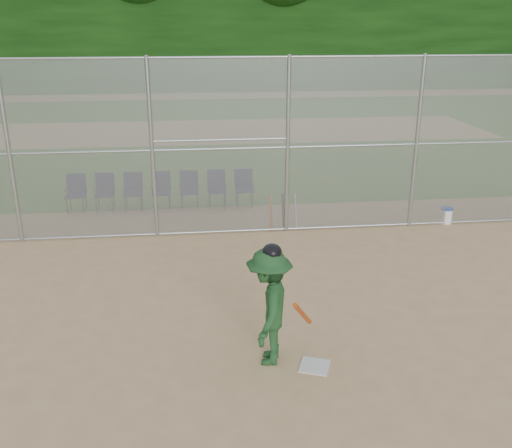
{
  "coord_description": "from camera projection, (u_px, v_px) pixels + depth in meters",
  "views": [
    {
      "loc": [
        -1.14,
        -7.43,
        4.68
      ],
      "look_at": [
        0.0,
        2.5,
        1.1
      ],
      "focal_mm": 40.0,
      "sensor_mm": 36.0,
      "label": 1
    }
  ],
  "objects": [
    {
      "name": "chair_0",
      "position": [
        76.0,
        194.0,
        14.6
      ],
      "size": [
        0.54,
        0.52,
        0.96
      ],
      "primitive_type": null,
      "color": "#10143A",
      "rests_on": "ground"
    },
    {
      "name": "ground",
      "position": [
        275.0,
        347.0,
        8.65
      ],
      "size": [
        100.0,
        100.0,
        0.0
      ],
      "primitive_type": "plane",
      "color": "tan",
      "rests_on": "ground"
    },
    {
      "name": "home_plate",
      "position": [
        315.0,
        366.0,
        8.16
      ],
      "size": [
        0.53,
        0.53,
        0.02
      ],
      "primitive_type": "cube",
      "rotation": [
        0.0,
        0.0,
        -0.37
      ],
      "color": "silver",
      "rests_on": "ground"
    },
    {
      "name": "chair_4",
      "position": [
        189.0,
        190.0,
        14.91
      ],
      "size": [
        0.54,
        0.52,
        0.96
      ],
      "primitive_type": null,
      "color": "#10143A",
      "rests_on": "ground"
    },
    {
      "name": "water_cooler",
      "position": [
        446.0,
        215.0,
        13.9
      ],
      "size": [
        0.31,
        0.31,
        0.39
      ],
      "color": "white",
      "rests_on": "ground"
    },
    {
      "name": "batter_at_plate",
      "position": [
        269.0,
        306.0,
        8.03
      ],
      "size": [
        1.05,
        1.33,
        1.83
      ],
      "color": "#1D4822",
      "rests_on": "ground"
    },
    {
      "name": "grass_strip",
      "position": [
        217.0,
        131.0,
        25.48
      ],
      "size": [
        100.0,
        100.0,
        0.0
      ],
      "primitive_type": "plane",
      "color": "#31631D",
      "rests_on": "ground"
    },
    {
      "name": "chair_2",
      "position": [
        133.0,
        192.0,
        14.75
      ],
      "size": [
        0.54,
        0.52,
        0.96
      ],
      "primitive_type": null,
      "color": "#10143A",
      "rests_on": "ground"
    },
    {
      "name": "chair_5",
      "position": [
        217.0,
        190.0,
        14.98
      ],
      "size": [
        0.54,
        0.52,
        0.96
      ],
      "primitive_type": null,
      "color": "#10143A",
      "rests_on": "ground"
    },
    {
      "name": "dirt_patch_far",
      "position": [
        217.0,
        131.0,
        25.48
      ],
      "size": [
        24.0,
        24.0,
        0.0
      ],
      "primitive_type": "plane",
      "color": "tan",
      "rests_on": "ground"
    },
    {
      "name": "treeline",
      "position": [
        212.0,
        1.0,
        25.5
      ],
      "size": [
        81.0,
        60.0,
        11.0
      ],
      "color": "black",
      "rests_on": "ground"
    },
    {
      "name": "backstop_fence",
      "position": [
        243.0,
        145.0,
        12.63
      ],
      "size": [
        16.09,
        0.09,
        4.0
      ],
      "color": "gray",
      "rests_on": "ground"
    },
    {
      "name": "chair_6",
      "position": [
        244.0,
        189.0,
        15.06
      ],
      "size": [
        0.54,
        0.52,
        0.96
      ],
      "primitive_type": null,
      "color": "#10143A",
      "rests_on": "ground"
    },
    {
      "name": "chair_3",
      "position": [
        161.0,
        191.0,
        14.83
      ],
      "size": [
        0.54,
        0.52,
        0.96
      ],
      "primitive_type": null,
      "color": "#10143A",
      "rests_on": "ground"
    },
    {
      "name": "spare_bats",
      "position": [
        283.0,
        212.0,
        13.46
      ],
      "size": [
        0.66,
        0.37,
        0.83
      ],
      "color": "#D84C14",
      "rests_on": "ground"
    },
    {
      "name": "chair_1",
      "position": [
        105.0,
        193.0,
        14.67
      ],
      "size": [
        0.54,
        0.52,
        0.96
      ],
      "primitive_type": null,
      "color": "#10143A",
      "rests_on": "ground"
    }
  ]
}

